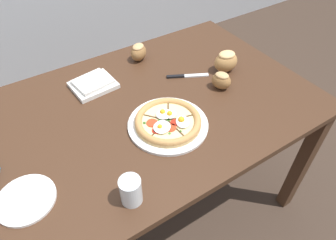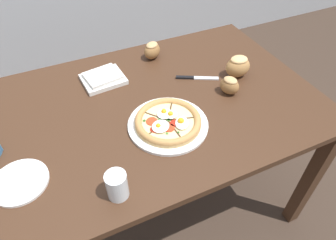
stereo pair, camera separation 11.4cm
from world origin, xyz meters
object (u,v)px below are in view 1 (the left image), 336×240
dining_table (133,128)px  napkin_folded (93,84)px  water_glass (131,192)px  knife_main (187,76)px  bread_piece_near (139,52)px  bread_piece_mid (221,80)px  bread_piece_far (226,61)px  pizza (168,122)px  side_saucer (26,200)px

dining_table → napkin_folded: (-0.06, 0.24, 0.11)m
water_glass → knife_main: bearing=40.0°
bread_piece_near → bread_piece_mid: bearing=-63.9°
knife_main → water_glass: size_ratio=1.87×
bread_piece_far → pizza: bearing=-158.9°
knife_main → pizza: bearing=-110.9°
bread_piece_near → side_saucer: 0.84m
bread_piece_far → water_glass: size_ratio=1.26×
pizza → bread_piece_near: bread_piece_near is taller
bread_piece_near → water_glass: (-0.40, -0.68, -0.00)m
knife_main → bread_piece_near: bearing=142.6°
pizza → bread_piece_far: bread_piece_far is taller
bread_piece_far → water_glass: (-0.69, -0.38, -0.01)m
pizza → water_glass: size_ratio=3.20×
napkin_folded → side_saucer: 0.58m
dining_table → bread_piece_near: size_ratio=13.49×
napkin_folded → bread_piece_mid: size_ratio=1.83×
napkin_folded → knife_main: (0.39, -0.16, -0.01)m
water_glass → dining_table: bearing=62.7°
napkin_folded → water_glass: size_ratio=2.00×
pizza → knife_main: size_ratio=1.71×
bread_piece_far → knife_main: bread_piece_far is taller
bread_piece_near → bread_piece_far: bread_piece_far is taller
bread_piece_near → side_saucer: (-0.68, -0.51, -0.04)m
pizza → dining_table: bearing=119.5°
napkin_folded → dining_table: bearing=-74.9°
bread_piece_mid → dining_table: bearing=169.8°
dining_table → napkin_folded: bearing=105.1°
pizza → side_saucer: pizza is taller
bread_piece_near → knife_main: size_ratio=0.63×
knife_main → side_saucer: (-0.79, -0.26, 0.00)m
napkin_folded → water_glass: (-0.12, -0.59, 0.03)m
side_saucer → knife_main: bearing=18.0°
napkin_folded → bread_piece_far: (0.57, -0.22, 0.04)m
bread_piece_near → knife_main: bearing=-64.6°
pizza → side_saucer: bearing=-176.2°
napkin_folded → bread_piece_near: bread_piece_near is taller
pizza → napkin_folded: pizza is taller
pizza → napkin_folded: 0.41m
bread_piece_near → knife_main: bread_piece_near is taller
water_glass → bread_piece_far: bearing=28.4°
dining_table → knife_main: bearing=12.8°
bread_piece_mid → knife_main: bread_piece_mid is taller
dining_table → knife_main: (0.33, 0.07, 0.10)m
knife_main → water_glass: water_glass is taller
dining_table → bread_piece_mid: bread_piece_mid is taller
napkin_folded → bread_piece_near: 0.29m
knife_main → bread_piece_mid: bearing=-35.4°
bread_piece_near → dining_table: bearing=-123.5°
dining_table → napkin_folded: 0.27m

